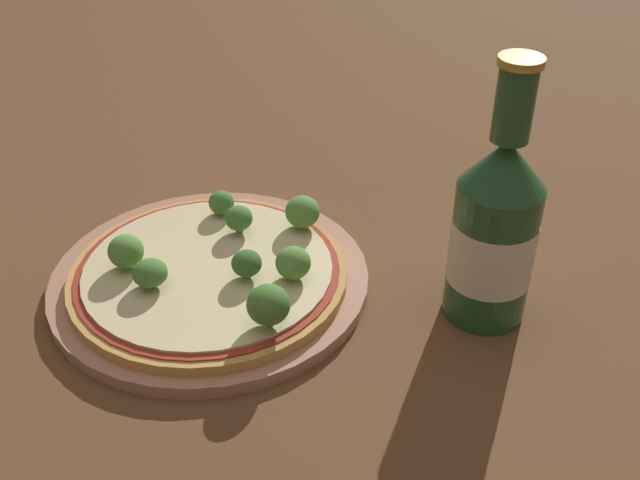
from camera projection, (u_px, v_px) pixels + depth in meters
The scene contains 12 objects.
ground_plane at pixel (211, 290), 0.66m from camera, with size 3.00×3.00×0.00m, color brown.
plate at pixel (211, 279), 0.67m from camera, with size 0.28×0.28×0.01m.
pizza at pixel (214, 272), 0.65m from camera, with size 0.24×0.24×0.01m.
broccoli_floret_0 at pixel (268, 305), 0.57m from camera, with size 0.03×0.03×0.04m.
broccoli_floret_1 at pixel (247, 264), 0.63m from camera, with size 0.03×0.03×0.03m.
broccoli_floret_2 at pixel (150, 273), 0.62m from camera, with size 0.03×0.03×0.02m.
broccoli_floret_3 at pixel (126, 251), 0.64m from camera, with size 0.03×0.03×0.03m.
broccoli_floret_4 at pixel (293, 263), 0.63m from camera, with size 0.03×0.03×0.03m.
broccoli_floret_5 at pixel (239, 218), 0.69m from camera, with size 0.03×0.03×0.03m.
broccoli_floret_6 at pixel (302, 212), 0.69m from camera, with size 0.03×0.03×0.03m.
broccoli_floret_7 at pixel (221, 203), 0.71m from camera, with size 0.02×0.02×0.02m.
beer_bottle at pixel (495, 230), 0.59m from camera, with size 0.07×0.07×0.23m.
Camera 1 is at (0.44, -0.30, 0.41)m, focal length 42.00 mm.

